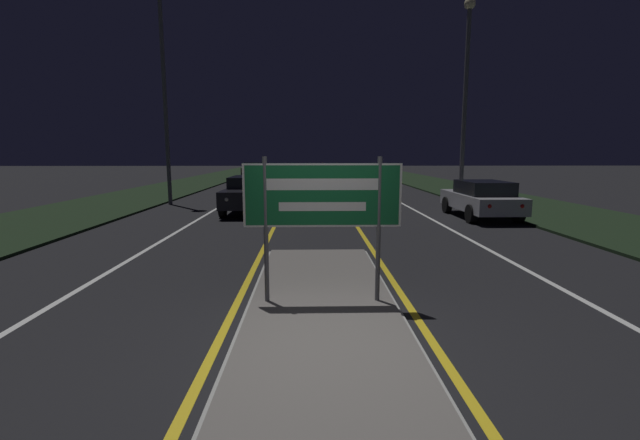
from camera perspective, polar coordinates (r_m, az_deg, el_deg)
ground_plane at (r=5.37m, az=0.79°, el=-16.91°), size 160.00×160.00×0.00m
median_island at (r=6.71m, az=0.31°, el=-11.14°), size 2.30×7.17×0.10m
verge_left at (r=26.62m, az=-21.88°, el=3.24°), size 5.00×100.00×0.08m
verge_right at (r=26.75m, az=19.90°, el=3.38°), size 5.00×100.00×0.08m
centre_line_yellow_left at (r=29.95m, az=-3.59°, el=4.34°), size 0.12×70.00×0.01m
centre_line_yellow_right at (r=29.96m, az=1.56°, el=4.36°), size 0.12×70.00×0.01m
lane_line_white_left at (r=30.19m, az=-9.03°, el=4.28°), size 0.12×70.00×0.01m
lane_line_white_right at (r=30.24m, az=7.00°, el=4.34°), size 0.12×70.00×0.01m
edge_line_white_left at (r=30.74m, az=-14.59°, el=4.19°), size 0.10×70.00×0.01m
edge_line_white_right at (r=30.82m, az=12.54°, el=4.27°), size 0.10×70.00×0.01m
highway_sign at (r=6.34m, az=0.33°, el=2.58°), size 2.35×0.07×2.19m
streetlight_left_near at (r=21.45m, az=-20.30°, el=20.66°), size 0.62×0.62×10.00m
streetlight_right_near at (r=19.74m, az=18.88°, el=16.86°), size 0.46×0.46×8.61m
car_receding_0 at (r=16.72m, az=20.69°, el=2.73°), size 1.84×4.20×1.36m
car_receding_1 at (r=26.06m, az=5.18°, el=5.37°), size 1.97×4.61×1.47m
car_receding_2 at (r=37.98m, az=7.55°, el=6.36°), size 1.91×4.13×1.42m
car_approaching_0 at (r=17.40m, az=-9.08°, el=3.57°), size 2.01×4.45×1.43m
car_approaching_1 at (r=31.32m, az=-5.91°, el=5.99°), size 2.02×4.32×1.54m
car_approaching_2 at (r=42.16m, az=-8.87°, el=6.62°), size 1.90×4.28×1.51m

